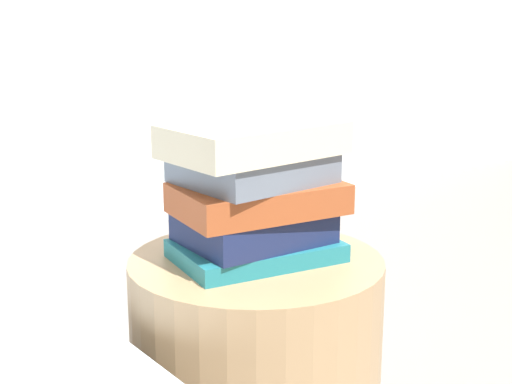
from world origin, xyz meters
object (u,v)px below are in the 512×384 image
object	(u,v)px
book_cream	(254,139)
book_rust	(256,199)
book_navy	(253,226)
book_slate	(253,167)
book_teal	(258,250)

from	to	relation	value
book_cream	book_rust	bearing A→B (deg)	15.38
book_navy	book_slate	xyz separation A→B (m)	(0.00, 0.00, 0.11)
book_rust	book_cream	world-z (taller)	book_cream
book_teal	book_cream	bearing A→B (deg)	-141.84
book_rust	book_slate	distance (m)	0.06
book_navy	book_cream	distance (m)	0.16
book_teal	book_rust	size ratio (longest dim) A/B	0.99
book_teal	book_navy	distance (m)	0.05
book_rust	book_slate	xyz separation A→B (m)	(0.01, 0.02, 0.05)
book_teal	book_navy	xyz separation A→B (m)	(-0.00, 0.01, 0.04)
book_rust	book_slate	bearing A→B (deg)	75.64
book_teal	book_slate	distance (m)	0.15
book_navy	book_slate	bearing A→B (deg)	35.96
book_navy	book_cream	size ratio (longest dim) A/B	0.82
book_navy	book_slate	size ratio (longest dim) A/B	1.02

